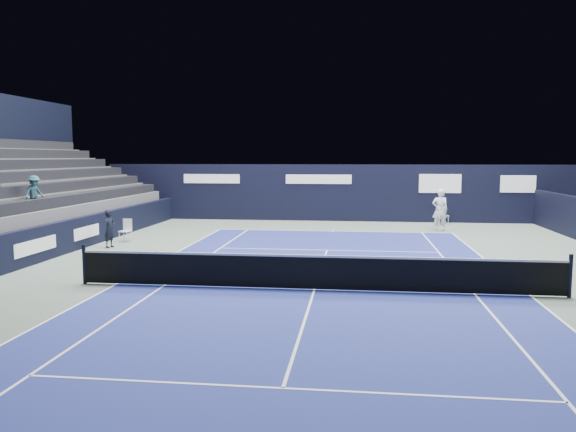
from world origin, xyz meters
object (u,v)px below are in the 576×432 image
at_px(tennis_net, 315,271).
at_px(tennis_player, 440,210).
at_px(folding_chair_back_a, 440,214).
at_px(line_judge_chair, 126,229).
at_px(folding_chair_back_b, 443,214).

distance_m(tennis_net, tennis_player, 13.75).
distance_m(folding_chair_back_a, tennis_net, 16.07).
relative_size(tennis_net, tennis_player, 6.45).
bearing_deg(line_judge_chair, folding_chair_back_b, 39.37).
bearing_deg(line_judge_chair, tennis_player, 30.56).
bearing_deg(folding_chair_back_a, folding_chair_back_b, 43.50).
relative_size(folding_chair_back_b, tennis_net, 0.07).
relative_size(folding_chair_back_a, tennis_net, 0.07).
bearing_deg(tennis_net, line_judge_chair, 137.78).
xyz_separation_m(folding_chair_back_a, tennis_player, (-0.34, -2.36, 0.43)).
height_order(folding_chair_back_b, tennis_net, tennis_net).
bearing_deg(line_judge_chair, folding_chair_back_a, 38.19).
bearing_deg(folding_chair_back_a, tennis_player, -118.95).
height_order(folding_chair_back_b, line_judge_chair, same).
height_order(folding_chair_back_a, tennis_net, tennis_net).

